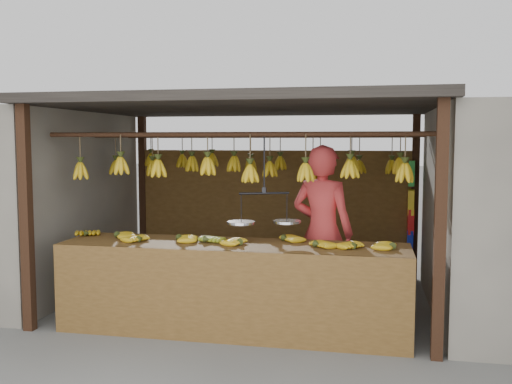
# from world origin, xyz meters

# --- Properties ---
(ground) EXTENTS (80.00, 80.00, 0.00)m
(ground) POSITION_xyz_m (0.00, 0.00, 0.00)
(ground) COLOR #5B5B57
(stall) EXTENTS (4.30, 3.30, 2.40)m
(stall) POSITION_xyz_m (0.00, 0.33, 1.97)
(stall) COLOR black
(stall) RESTS_ON ground
(counter) EXTENTS (3.53, 0.80, 0.96)m
(counter) POSITION_xyz_m (0.05, -1.23, 0.71)
(counter) COLOR brown
(counter) RESTS_ON ground
(hanging_bananas) EXTENTS (3.62, 2.25, 0.39)m
(hanging_bananas) POSITION_xyz_m (-0.00, -0.00, 1.63)
(hanging_bananas) COLOR #C19814
(hanging_bananas) RESTS_ON ground
(balance_scale) EXTENTS (0.72, 0.43, 0.90)m
(balance_scale) POSITION_xyz_m (0.35, -1.00, 1.16)
(balance_scale) COLOR black
(balance_scale) RESTS_ON ground
(vendor) EXTENTS (0.80, 0.64, 1.89)m
(vendor) POSITION_xyz_m (0.90, -0.49, 0.95)
(vendor) COLOR #BF3333
(vendor) RESTS_ON ground
(bag_bundles) EXTENTS (0.08, 0.26, 1.28)m
(bag_bundles) POSITION_xyz_m (1.94, 1.35, 1.00)
(bag_bundles) COLOR #199926
(bag_bundles) RESTS_ON ground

